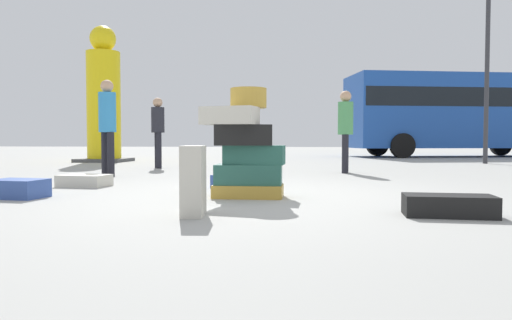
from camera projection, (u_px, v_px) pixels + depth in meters
The scene contains 13 objects.
ground_plane at pixel (256, 197), 5.37m from camera, with size 80.00×80.00×0.00m, color #9E9E99.
suitcase_tower at pixel (246, 150), 5.29m from camera, with size 0.92×0.61×1.23m.
suitcase_navy_foreground_near at pixel (237, 182), 6.35m from camera, with size 0.60×0.42×0.18m, color #334F99.
suitcase_black_upright_blue at pixel (449, 206), 4.00m from camera, with size 0.74×0.34×0.18m, color black.
suitcase_cream_white_trunk at pixel (193, 181), 4.03m from camera, with size 0.18×0.39×0.60m, color beige.
suitcase_cream_left_side at pixel (84, 181), 6.59m from camera, with size 0.65×0.43×0.16m, color beige.
suitcase_navy_behind_tower at pixel (18, 189), 5.28m from camera, with size 0.57×0.41×0.21m, color #334F99.
person_bearded_onlooker at pixel (345, 124), 9.27m from camera, with size 0.30×0.34×1.62m.
person_tourist_with_camera at pixel (107, 119), 8.30m from camera, with size 0.30×0.30×1.71m.
person_passerby_in_red at pixel (158, 126), 10.85m from camera, with size 0.30×0.31×1.62m.
yellow_dummy_statue at pixel (104, 102), 14.10m from camera, with size 1.38×1.38×4.04m.
parked_bus at pixel (456, 110), 18.53m from camera, with size 8.74×4.30×3.15m.
lamp_post at pixel (488, 16), 12.88m from camera, with size 0.36×0.36×6.23m.
Camera 1 is at (0.62, -5.31, 0.65)m, focal length 33.11 mm.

